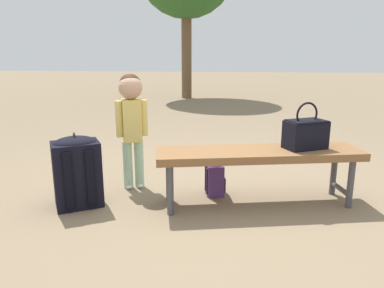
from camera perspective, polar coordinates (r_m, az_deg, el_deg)
The scene contains 6 objects.
ground_plane at distance 3.02m, azimuth 2.53°, elevation -9.12°, with size 40.00×40.00×0.00m, color #7F6B51.
park_bench at distance 2.92m, azimuth 10.30°, elevation -1.97°, with size 1.65×0.71×0.45m.
handbag at distance 3.01m, azimuth 17.22°, elevation 1.67°, with size 0.37×0.30×0.37m.
child_standing at distance 3.22m, azimuth -9.38°, elevation 4.75°, with size 0.26×0.21×1.01m.
backpack_large at distance 3.02m, azimuth -17.42°, elevation -3.81°, with size 0.43×0.40×0.60m.
backpack_small at distance 3.15m, azimuth 3.56°, elevation -5.18°, with size 0.18×0.21×0.31m.
Camera 1 is at (-0.17, 2.77, 1.19)m, focal length 34.37 mm.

